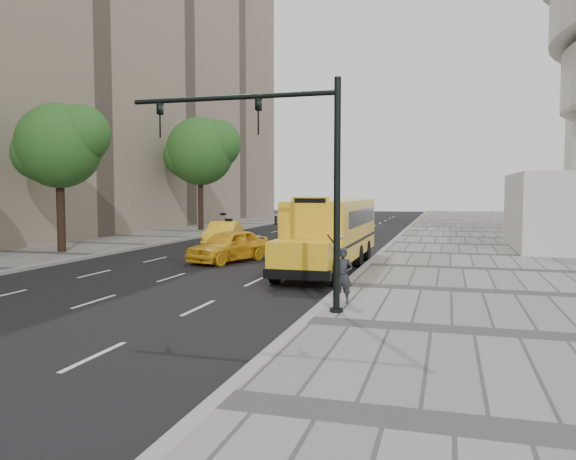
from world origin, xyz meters
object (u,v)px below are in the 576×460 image
(taxi_far, at_px, (223,234))
(tree_c, at_px, (201,151))
(tree_b, at_px, (60,145))
(pedestrian, at_px, (343,276))
(traffic_signal, at_px, (286,166))
(taxi_near, at_px, (229,246))
(school_bus, at_px, (332,228))

(taxi_far, bearing_deg, tree_c, 109.73)
(tree_b, bearing_deg, pedestrian, -29.34)
(traffic_signal, bearing_deg, taxi_near, 119.71)
(tree_c, distance_m, taxi_far, 14.58)
(taxi_far, distance_m, pedestrian, 18.74)
(tree_b, bearing_deg, taxi_near, -2.80)
(taxi_far, bearing_deg, school_bus, -51.54)
(taxi_far, bearing_deg, pedestrian, -67.31)
(school_bus, relative_size, traffic_signal, 1.81)
(tree_c, bearing_deg, school_bus, -51.36)
(tree_c, xyz_separation_m, taxi_near, (9.73, -18.11, -5.97))
(tree_c, bearing_deg, taxi_far, -59.77)
(pedestrian, distance_m, traffic_signal, 3.62)
(school_bus, relative_size, taxi_far, 2.46)
(taxi_near, relative_size, taxi_far, 0.98)
(school_bus, bearing_deg, taxi_near, 174.26)
(school_bus, xyz_separation_m, taxi_far, (-8.20, 7.14, -0.99))
(tree_c, distance_m, traffic_signal, 32.48)
(tree_b, height_order, traffic_signal, tree_b)
(tree_c, xyz_separation_m, traffic_signal, (15.58, -28.37, -2.66))
(taxi_far, bearing_deg, tree_b, -148.02)
(tree_b, relative_size, taxi_far, 1.71)
(tree_b, relative_size, school_bus, 0.70)
(pedestrian, height_order, traffic_signal, traffic_signal)
(pedestrian, bearing_deg, taxi_far, 128.71)
(tree_c, bearing_deg, tree_b, -90.07)
(tree_c, distance_m, taxi_near, 21.41)
(taxi_near, bearing_deg, tree_b, -163.00)
(tree_b, distance_m, pedestrian, 20.07)
(tree_c, relative_size, taxi_far, 2.03)
(tree_b, distance_m, taxi_far, 10.42)
(school_bus, distance_m, taxi_near, 5.28)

